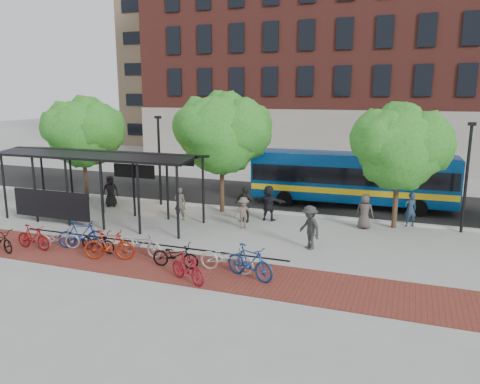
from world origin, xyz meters
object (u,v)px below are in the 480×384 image
(pedestrian_6, at_px, (365,211))
(lamp_post_right, at_px, (467,175))
(bike_2, at_px, (58,238))
(pedestrian_9, at_px, (310,227))
(bike_3, at_px, (81,234))
(tree_c, at_px, (402,144))
(pedestrian_0, at_px, (110,191))
(pedestrian_3, at_px, (243,213))
(bike_6, at_px, (141,243))
(lamp_post_left, at_px, (159,158))
(bike_8, at_px, (175,255))
(tree_b, at_px, (224,130))
(bus, at_px, (352,176))
(pedestrian_7, at_px, (410,210))
(bike_1, at_px, (33,237))
(bike_10, at_px, (227,258))
(bike_5, at_px, (109,245))
(bike_11, at_px, (250,262))
(bike_9, at_px, (188,268))
(pedestrian_1, at_px, (180,204))
(tree_a, at_px, (84,130))
(pedestrian_4, at_px, (245,204))
(bike_0, at_px, (0,240))
(bus_shelter, at_px, (98,162))
(pedestrian_5, at_px, (269,203))

(pedestrian_6, bearing_deg, lamp_post_right, -159.03)
(bike_2, distance_m, pedestrian_9, 10.54)
(bike_3, bearing_deg, tree_c, -81.11)
(pedestrian_0, distance_m, pedestrian_3, 8.80)
(bike_6, bearing_deg, lamp_post_left, 32.18)
(bike_3, distance_m, bike_8, 4.83)
(tree_b, bearing_deg, lamp_post_right, 1.20)
(bus, bearing_deg, bike_2, -134.03)
(bike_2, xyz_separation_m, bike_8, (5.64, -0.23, 0.02))
(pedestrian_7, bearing_deg, bike_1, 6.23)
(bike_10, xyz_separation_m, pedestrian_7, (6.18, 8.61, 0.29))
(bike_5, xyz_separation_m, bike_11, (5.77, 0.13, 0.00))
(bike_9, distance_m, pedestrian_1, 8.17)
(tree_a, xyz_separation_m, pedestrian_4, (10.76, -1.54, -3.33))
(lamp_post_left, xyz_separation_m, bike_1, (-1.01, -8.83, -2.22))
(lamp_post_left, bearing_deg, pedestrian_0, -151.10)
(bike_2, distance_m, pedestrian_4, 8.92)
(bike_8, height_order, pedestrian_1, pedestrian_1)
(bike_0, relative_size, pedestrian_1, 1.05)
(tree_c, relative_size, bike_5, 2.94)
(bus_shelter, bearing_deg, bike_11, -25.51)
(bike_2, bearing_deg, bus, -64.18)
(pedestrian_9, bearing_deg, lamp_post_right, 79.55)
(bike_2, bearing_deg, pedestrian_6, -80.05)
(pedestrian_4, xyz_separation_m, pedestrian_5, (1.06, 0.67, 0.00))
(bike_3, xyz_separation_m, bike_6, (2.85, 0.05, -0.05))
(tree_c, relative_size, pedestrian_3, 3.85)
(pedestrian_6, bearing_deg, bike_3, 41.44)
(bike_3, distance_m, pedestrian_6, 12.97)
(bike_5, xyz_separation_m, pedestrian_3, (3.46, 5.88, 0.16))
(bike_2, bearing_deg, lamp_post_right, -84.87)
(bike_1, height_order, bike_11, bike_11)
(tree_a, bearing_deg, bike_10, -33.30)
(bike_6, bearing_deg, pedestrian_0, 50.54)
(bike_3, relative_size, pedestrian_4, 1.07)
(bus, xyz_separation_m, pedestrian_7, (3.24, -3.22, -0.91))
(tree_c, xyz_separation_m, bike_3, (-12.33, -7.73, -3.47))
(bike_0, xyz_separation_m, bike_6, (5.75, 1.54, 0.06))
(bike_9, xyz_separation_m, bike_10, (0.93, 1.31, 0.04))
(bike_0, bearing_deg, bike_2, -47.13)
(bike_1, bearing_deg, bike_10, -84.05)
(bus, relative_size, pedestrian_3, 7.40)
(bus, distance_m, bike_0, 18.06)
(pedestrian_4, relative_size, pedestrian_5, 1.00)
(pedestrian_4, bearing_deg, pedestrian_1, -158.59)
(lamp_post_left, relative_size, bike_0, 2.84)
(bus, distance_m, bike_6, 13.31)
(lamp_post_left, xyz_separation_m, bike_2, (-0.09, -8.42, -2.28))
(tree_b, distance_m, lamp_post_right, 12.03)
(lamp_post_right, relative_size, bike_3, 2.63)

